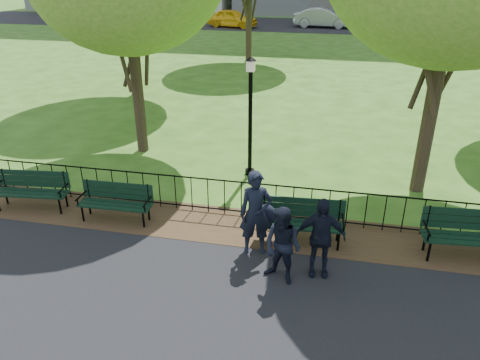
% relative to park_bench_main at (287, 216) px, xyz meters
% --- Properties ---
extents(ground, '(120.00, 120.00, 0.00)m').
position_rel_park_bench_main_xyz_m(ground, '(-0.15, -1.13, -0.64)').
color(ground, '#2F5717').
extents(dirt_strip, '(60.00, 1.60, 0.01)m').
position_rel_park_bench_main_xyz_m(dirt_strip, '(-0.15, 0.37, -0.63)').
color(dirt_strip, '#362216').
rests_on(dirt_strip, ground).
extents(far_street, '(70.00, 9.00, 0.01)m').
position_rel_park_bench_main_xyz_m(far_street, '(-0.15, 33.87, -0.63)').
color(far_street, black).
rests_on(far_street, ground).
extents(iron_fence, '(24.06, 0.06, 1.00)m').
position_rel_park_bench_main_xyz_m(iron_fence, '(-0.15, 0.87, -0.14)').
color(iron_fence, black).
rests_on(iron_fence, ground).
extents(park_bench_main, '(1.86, 0.68, 1.04)m').
position_rel_park_bench_main_xyz_m(park_bench_main, '(0.00, 0.00, 0.00)').
color(park_bench_main, black).
rests_on(park_bench_main, ground).
extents(park_bench_left_a, '(1.70, 0.57, 0.96)m').
position_rel_park_bench_main_xyz_m(park_bench_left_a, '(-3.91, 0.15, -0.09)').
color(park_bench_left_a, black).
rests_on(park_bench_left_a, ground).
extents(park_bench_left_b, '(1.80, 0.74, 1.00)m').
position_rel_park_bench_main_xyz_m(park_bench_left_b, '(-6.12, 0.25, -0.07)').
color(park_bench_left_b, black).
rests_on(park_bench_left_b, ground).
extents(park_bench_right_a, '(1.97, 0.74, 1.09)m').
position_rel_park_bench_main_xyz_m(park_bench_right_a, '(3.68, 0.23, -0.01)').
color(park_bench_right_a, black).
rests_on(park_bench_right_a, ground).
extents(lamppost, '(0.29, 0.29, 3.25)m').
position_rel_park_bench_main_xyz_m(lamppost, '(-1.39, 3.20, 1.13)').
color(lamppost, black).
rests_on(lamppost, ground).
extents(person_left, '(0.73, 0.57, 1.79)m').
position_rel_park_bench_main_xyz_m(person_left, '(-0.57, -0.49, 0.27)').
color(person_left, black).
rests_on(person_left, asphalt_path).
extents(person_mid, '(0.83, 0.66, 1.52)m').
position_rel_park_bench_main_xyz_m(person_mid, '(0.08, -1.34, 0.13)').
color(person_mid, black).
rests_on(person_mid, asphalt_path).
extents(person_right, '(0.98, 0.50, 1.61)m').
position_rel_park_bench_main_xyz_m(person_right, '(0.73, -0.97, 0.18)').
color(person_right, black).
rests_on(person_right, asphalt_path).
extents(taxi, '(4.49, 2.56, 1.44)m').
position_rel_park_bench_main_xyz_m(taxi, '(-8.28, 31.38, 0.09)').
color(taxi, yellow).
rests_on(taxi, far_street).
extents(sedan_silver, '(4.86, 1.90, 1.58)m').
position_rel_park_bench_main_xyz_m(sedan_silver, '(-0.86, 32.78, 0.16)').
color(sedan_silver, '#ABAEB3').
rests_on(sedan_silver, far_street).
extents(sedan_dark, '(5.68, 3.90, 1.53)m').
position_rel_park_bench_main_xyz_m(sedan_dark, '(10.51, 32.38, 0.14)').
color(sedan_dark, black).
rests_on(sedan_dark, far_street).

